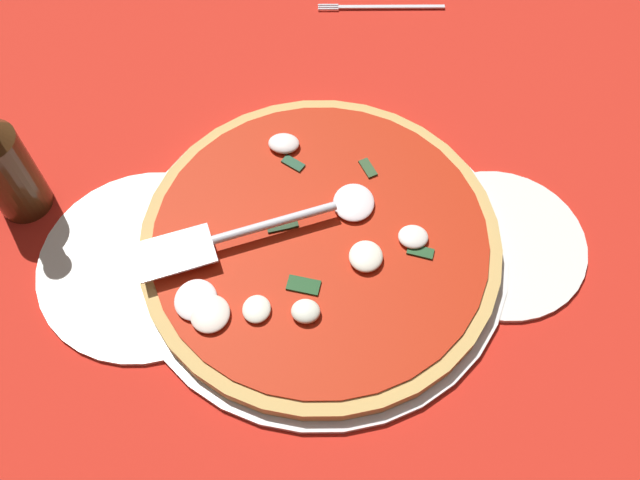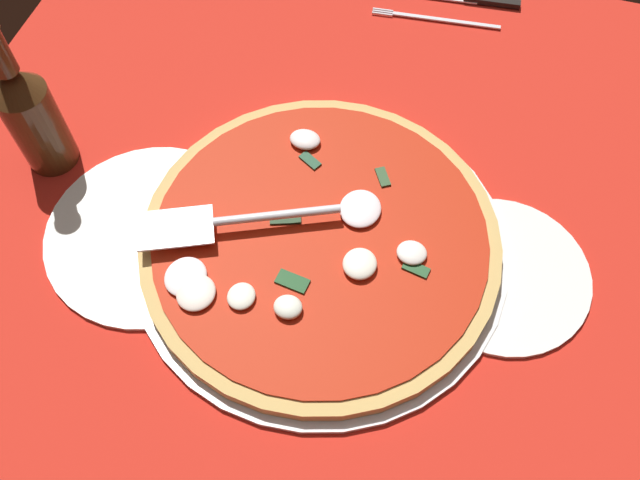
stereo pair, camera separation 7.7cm
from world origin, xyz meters
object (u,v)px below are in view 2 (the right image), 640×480
Objects in this scene: dinner_plate_left at (152,233)px; place_setting_far at (449,10)px; pizza_server at (229,221)px; pizza at (319,240)px; dinner_plate_right at (501,275)px; beer_bottle at (31,114)px.

place_setting_far reaches higher than dinner_plate_left.
dinner_plate_left is 10.72cm from pizza_server.
pizza is at bearing 75.65° from place_setting_far.
place_setting_far is at bearing 108.64° from dinner_plate_right.
dinner_plate_right is at bearing -0.77° from beer_bottle.
pizza_server is (-9.95, -1.96, 2.66)cm from pizza.
beer_bottle reaches higher than pizza_server.
dinner_plate_left is at bearing -23.03° from beer_bottle.
dinner_plate_left is 19.58cm from beer_bottle.
pizza is (19.58, 3.72, 1.69)cm from dinner_plate_left.
place_setting_far is 1.00× the size of beer_bottle.
pizza is 10.48cm from pizza_server.
beer_bottle is (-42.86, -40.95, 8.28)cm from place_setting_far.
pizza is 1.89× the size of place_setting_far.
beer_bottle is (-26.03, 5.22, 3.79)cm from pizza_server.
dinner_plate_right is 0.91× the size of pizza_server.
pizza_server is at bearing -168.84° from pizza.
dinner_plate_left is at bearing -169.26° from pizza.
beer_bottle reaches higher than dinner_plate_right.
pizza_server is at bearing -171.81° from dinner_plate_right.
pizza is at bearing -173.23° from dinner_plate_right.
pizza is 1.87× the size of pizza_server.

